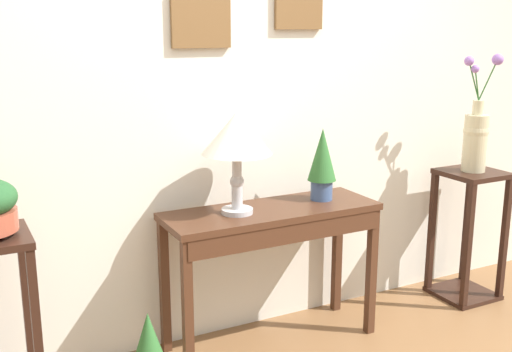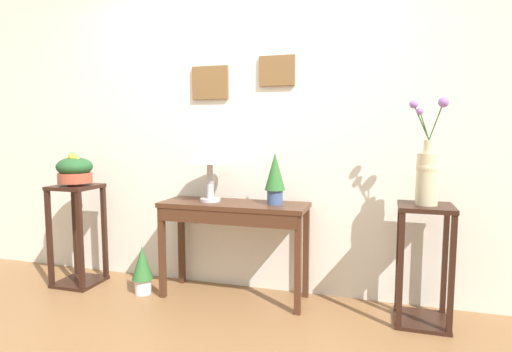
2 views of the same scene
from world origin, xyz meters
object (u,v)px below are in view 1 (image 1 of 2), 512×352
table_lamp (237,137)px  pedestal_stand_right (467,235)px  flower_vase_tall_right (476,134)px  console_table (273,231)px  potted_plant_floor (149,348)px  potted_plant_on_console (322,161)px

table_lamp → pedestal_stand_right: bearing=-1.6°
flower_vase_tall_right → table_lamp: bearing=178.3°
console_table → table_lamp: (-0.20, 0.02, 0.50)m
table_lamp → potted_plant_floor: table_lamp is taller
potted_plant_on_console → flower_vase_tall_right: (1.05, -0.07, 0.07)m
potted_plant_floor → flower_vase_tall_right: bearing=2.8°
console_table → potted_plant_floor: size_ratio=2.88×
flower_vase_tall_right → potted_plant_floor: flower_vase_tall_right is taller
console_table → flower_vase_tall_right: size_ratio=1.62×
flower_vase_tall_right → potted_plant_floor: (-2.10, -0.10, -0.83)m
console_table → pedestal_stand_right: (1.37, -0.02, -0.23)m
potted_plant_on_console → flower_vase_tall_right: bearing=-3.7°
pedestal_stand_right → potted_plant_floor: 2.11m
potted_plant_floor → pedestal_stand_right: bearing=2.8°
potted_plant_on_console → table_lamp: bearing=-177.7°
console_table → potted_plant_on_console: (0.32, 0.04, 0.33)m
potted_plant_on_console → flower_vase_tall_right: size_ratio=0.56×
potted_plant_on_console → potted_plant_floor: bearing=-170.8°
console_table → table_lamp: size_ratio=2.23×
console_table → potted_plant_floor: bearing=-170.2°
console_table → potted_plant_floor: 0.85m
console_table → flower_vase_tall_right: flower_vase_tall_right is taller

